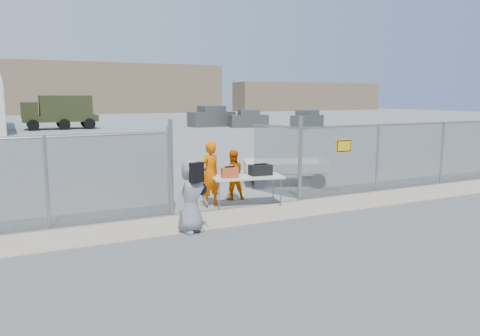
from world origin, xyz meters
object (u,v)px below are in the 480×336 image
visitor (191,196)px  folding_table (247,191)px  security_worker_right (232,175)px  utility_trailer (285,172)px  security_worker_left (210,174)px

visitor → folding_table: bearing=18.2°
security_worker_right → visitor: visitor is taller
security_worker_right → utility_trailer: 3.06m
visitor → security_worker_left: bearing=39.0°
folding_table → utility_trailer: size_ratio=0.55×
security_worker_right → utility_trailer: (2.71, 1.38, -0.30)m
visitor → utility_trailer: visitor is taller
folding_table → security_worker_left: size_ratio=1.10×
folding_table → security_worker_right: bearing=104.4°
security_worker_right → visitor: bearing=59.4°
utility_trailer → visitor: bearing=-119.0°
folding_table → security_worker_right: security_worker_right is taller
security_worker_left → security_worker_right: bearing=-171.0°
security_worker_left → folding_table: bearing=138.8°
folding_table → security_worker_left: bearing=168.2°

